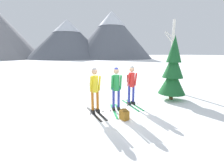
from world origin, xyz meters
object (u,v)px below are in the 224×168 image
at_px(skier_in_yellow, 95,88).
at_px(pine_tree_near, 173,71).
at_px(birch_tree_tall, 172,55).
at_px(backpack_on_snow_front, 124,115).
at_px(skier_in_red, 131,83).
at_px(skier_in_green, 116,87).

xyz_separation_m(skier_in_yellow, pine_tree_near, (4.26, 0.58, 0.47)).
bearing_deg(birch_tree_tall, backpack_on_snow_front, -144.86).
height_order(skier_in_red, birch_tree_tall, birch_tree_tall).
bearing_deg(birch_tree_tall, pine_tree_near, -126.89).
relative_size(skier_in_yellow, pine_tree_near, 0.56).
relative_size(skier_in_yellow, birch_tree_tall, 0.42).
bearing_deg(pine_tree_near, skier_in_red, -177.75).
relative_size(pine_tree_near, backpack_on_snow_front, 8.73).
bearing_deg(skier_in_green, birch_tree_tall, 26.46).
bearing_deg(skier_in_green, pine_tree_near, 9.77).
xyz_separation_m(pine_tree_near, backpack_on_snow_front, (-3.41, -1.58, -1.33)).
relative_size(skier_in_green, backpack_on_snow_front, 4.88).
relative_size(skier_in_red, pine_tree_near, 0.56).
xyz_separation_m(birch_tree_tall, backpack_on_snow_front, (-4.71, -3.32, -2.10)).
bearing_deg(pine_tree_near, backpack_on_snow_front, -155.17).
height_order(pine_tree_near, backpack_on_snow_front, pine_tree_near).
xyz_separation_m(skier_in_green, birch_tree_tall, (4.66, 2.32, 1.25)).
distance_m(skier_in_green, pine_tree_near, 3.44).
bearing_deg(pine_tree_near, skier_in_green, -170.23).
distance_m(skier_in_yellow, birch_tree_tall, 6.16).
distance_m(skier_in_yellow, pine_tree_near, 4.33).
bearing_deg(skier_in_red, backpack_on_snow_front, -123.96).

